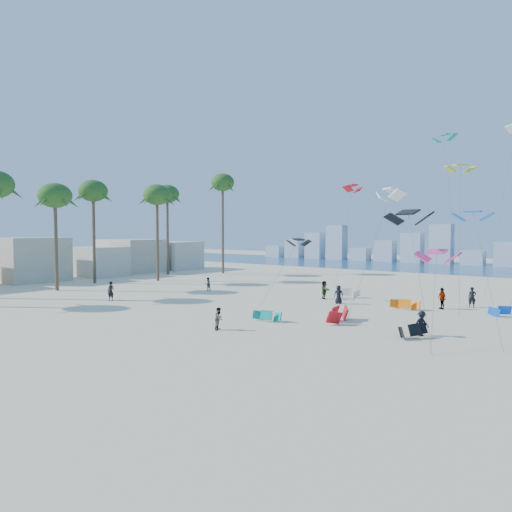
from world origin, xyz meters
The scene contains 10 objects.
ground centered at (0.00, 0.00, 0.00)m, with size 220.00×220.00×0.00m, color beige.
ocean centered at (0.00, 72.00, 0.01)m, with size 220.00×220.00×0.00m, color navy.
kitesurfer_near centered at (-9.11, 8.21, 0.96)m, with size 0.70×0.46×1.92m, color black.
kitesurfer_mid centered at (8.32, 5.03, 0.78)m, with size 0.76×0.59×1.56m, color gray.
kitesurfers_far centered at (11.14, 20.29, 0.88)m, with size 27.81×15.02×1.90m.
grounded_kites centered at (14.44, 16.60, 0.45)m, with size 17.76×17.28×1.06m.
flying_kites centered at (16.38, 23.77, 11.15)m, with size 22.60×31.86×18.59m.
palm_row centered at (-21.49, 16.21, 11.75)m, with size 9.98×44.80×16.26m.
beachfront_buildings centered at (-33.69, 20.82, 2.67)m, with size 11.50×43.00×6.00m.
distant_skyline centered at (-1.19, 82.00, 3.09)m, with size 85.00×3.00×8.40m.
Camera 1 is at (29.50, -17.86, 6.81)m, focal length 31.75 mm.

